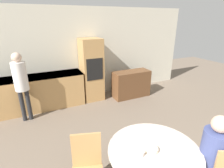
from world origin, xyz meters
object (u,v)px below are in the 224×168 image
Objects in this scene: chair_far_left at (87,166)px; person_standing at (21,80)px; dining_table at (153,163)px; bowl_near at (151,149)px; person_seated at (215,155)px; oven_unit at (91,70)px; sideboard at (131,84)px.

person_standing is (-0.72, 2.45, 0.49)m from chair_far_left.
dining_table is 0.24m from bowl_near.
person_standing reaches higher than bowl_near.
person_seated reaches higher than chair_far_left.
person_seated is at bearing -30.70° from dining_table.
oven_unit is at bearing 15.30° from person_standing.
chair_far_left is (-0.77, 0.34, -0.03)m from dining_table.
chair_far_left reaches higher than dining_table.
bowl_near is at bearing -96.40° from oven_unit.
person_seated is (0.30, -3.65, -0.16)m from oven_unit.
sideboard is 3.26m from dining_table.
person_standing is at bearing 123.76° from chair_far_left.
chair_far_left is 0.75× the size of person_seated.
dining_table is 0.91× the size of person_seated.
person_seated is (0.62, -0.37, 0.19)m from dining_table.
bowl_near is at bearing -62.88° from person_standing.
dining_table is 0.71× the size of person_standing.
sideboard is 3.39m from chair_far_left.
bowl_near is (-1.50, -2.92, 0.38)m from sideboard.
dining_table is 0.84m from chair_far_left.
person_standing is at bearing -177.67° from sideboard.
person_seated reaches higher than sideboard.
bowl_near is at bearing 151.58° from person_seated.
dining_table is 3.20m from person_standing.
chair_far_left is 2.60m from person_standing.
person_seated is (1.38, -0.71, 0.21)m from chair_far_left.
oven_unit is 1.55× the size of dining_table.
person_seated is at bearing -85.35° from oven_unit.
person_seated reaches higher than bowl_near.
oven_unit reaches higher than person_standing.
oven_unit is 11.01× the size of bowl_near.
sideboard is 3.30m from bowl_near.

